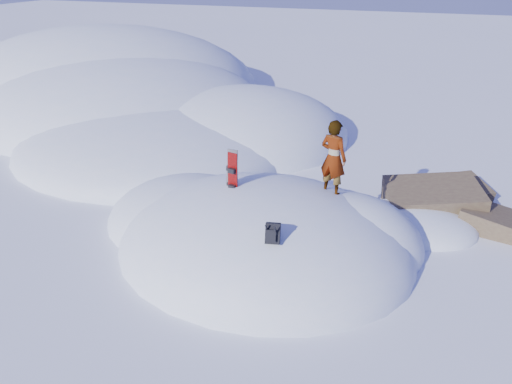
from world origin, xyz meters
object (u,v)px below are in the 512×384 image
(snowboard_red, at_px, (233,180))
(backpack, at_px, (273,233))
(person, at_px, (333,158))
(snowboard_dark, at_px, (231,178))

(snowboard_red, height_order, backpack, snowboard_red)
(backpack, bearing_deg, person, 64.82)
(snowboard_dark, bearing_deg, snowboard_red, -50.79)
(snowboard_dark, distance_m, backpack, 2.43)
(snowboard_red, height_order, person, person)
(backpack, xyz_separation_m, person, (0.57, 2.57, 0.70))
(snowboard_red, bearing_deg, snowboard_dark, 135.56)
(snowboard_red, relative_size, snowboard_dark, 0.99)
(snowboard_dark, relative_size, backpack, 2.88)
(snowboard_red, distance_m, backpack, 2.26)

